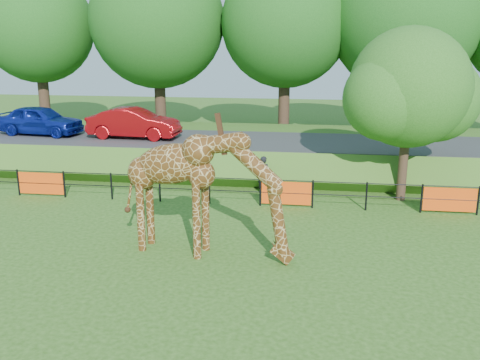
{
  "coord_description": "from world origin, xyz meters",
  "views": [
    {
      "loc": [
        4.0,
        -11.66,
        6.34
      ],
      "look_at": [
        1.73,
        4.33,
        2.0
      ],
      "focal_mm": 40.0,
      "sensor_mm": 36.0,
      "label": 1
    }
  ],
  "objects": [
    {
      "name": "bg_tree_line",
      "position": [
        1.89,
        22.0,
        7.19
      ],
      "size": [
        37.3,
        8.8,
        11.82
      ],
      "color": "#2E2015",
      "rests_on": "ground"
    },
    {
      "name": "ground",
      "position": [
        0.0,
        0.0,
        0.0
      ],
      "size": [
        90.0,
        90.0,
        0.0
      ],
      "primitive_type": "plane",
      "color": "#2B5214",
      "rests_on": "ground"
    },
    {
      "name": "tree_east",
      "position": [
        7.6,
        9.63,
        4.28
      ],
      "size": [
        5.4,
        4.71,
        6.76
      ],
      "color": "#2E2015",
      "rests_on": "ground"
    },
    {
      "name": "visitor",
      "position": [
        1.94,
        9.75,
        0.79
      ],
      "size": [
        0.67,
        0.54,
        1.58
      ],
      "primitive_type": "imported",
      "rotation": [
        0.0,
        0.0,
        2.83
      ],
      "color": "black",
      "rests_on": "ground"
    },
    {
      "name": "car_blue",
      "position": [
        -10.08,
        14.03,
        2.17
      ],
      "size": [
        4.61,
        2.33,
        1.51
      ],
      "primitive_type": "imported",
      "rotation": [
        0.0,
        0.0,
        1.44
      ],
      "color": "#1428A9",
      "rests_on": "road"
    },
    {
      "name": "embankment",
      "position": [
        0.0,
        15.5,
        0.65
      ],
      "size": [
        40.0,
        9.0,
        1.3
      ],
      "primitive_type": "cube",
      "color": "#2B5214",
      "rests_on": "ground"
    },
    {
      "name": "car_red",
      "position": [
        -4.96,
        13.77,
        2.17
      ],
      "size": [
        4.65,
        1.86,
        1.5
      ],
      "primitive_type": "imported",
      "rotation": [
        0.0,
        0.0,
        1.51
      ],
      "color": "#A10B10",
      "rests_on": "road"
    },
    {
      "name": "giraffe",
      "position": [
        0.91,
        3.02,
        1.9
      ],
      "size": [
        5.41,
        1.9,
        3.8
      ],
      "primitive_type": null,
      "rotation": [
        0.0,
        0.0,
        -0.18
      ],
      "color": "#522E10",
      "rests_on": "ground"
    },
    {
      "name": "road",
      "position": [
        0.0,
        14.0,
        1.36
      ],
      "size": [
        40.0,
        5.0,
        0.12
      ],
      "primitive_type": "cube",
      "color": "#2F2F32",
      "rests_on": "embankment"
    },
    {
      "name": "perimeter_fence",
      "position": [
        0.0,
        8.0,
        0.55
      ],
      "size": [
        28.07,
        0.1,
        1.1
      ],
      "primitive_type": null,
      "color": "black",
      "rests_on": "ground"
    }
  ]
}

